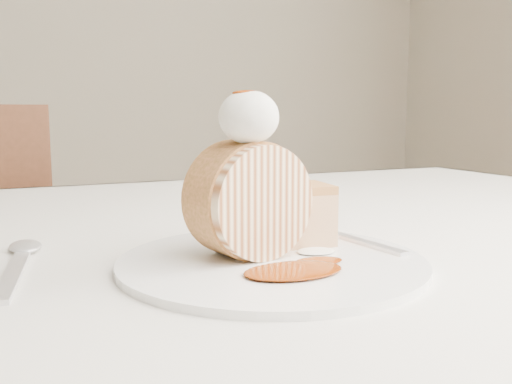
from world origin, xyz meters
name	(u,v)px	position (x,y,z in m)	size (l,w,h in m)	color
table	(235,301)	(0.00, 0.20, 0.66)	(1.40, 0.90, 0.75)	silver
plate	(272,262)	(-0.04, 0.03, 0.75)	(0.26, 0.26, 0.01)	white
roulade_slice	(249,200)	(-0.05, 0.04, 0.80)	(0.10, 0.10, 0.05)	#FDE0B0
cake_chunk	(298,218)	(0.01, 0.07, 0.78)	(0.06, 0.05, 0.05)	#D3864F
whipped_cream	(249,117)	(-0.05, 0.04, 0.87)	(0.05, 0.05, 0.04)	white
caramel_drizzle	(247,86)	(-0.06, 0.04, 0.90)	(0.02, 0.02, 0.01)	#7B2A05
caramel_pool	(293,270)	(-0.04, -0.02, 0.76)	(0.08, 0.05, 0.00)	#7B2A05
fork	(362,242)	(0.06, 0.04, 0.76)	(0.02, 0.15, 0.00)	silver
spoon	(13,275)	(-0.24, 0.08, 0.75)	(0.03, 0.17, 0.00)	silver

